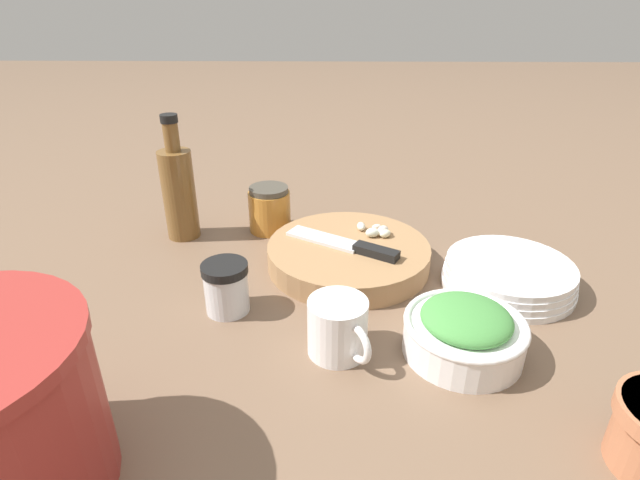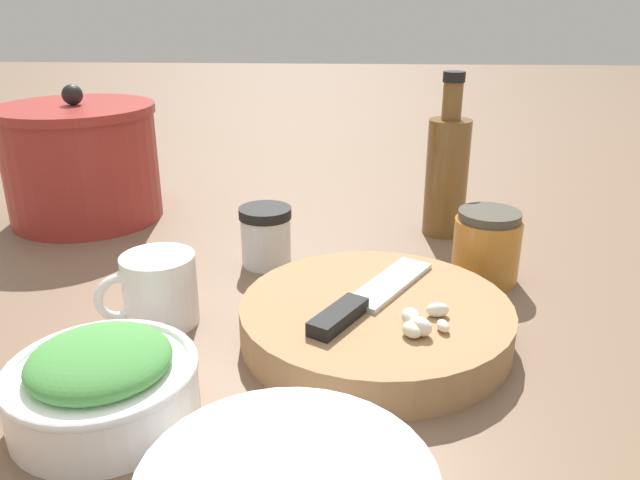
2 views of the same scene
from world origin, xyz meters
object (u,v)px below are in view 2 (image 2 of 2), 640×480
at_px(spice_jar, 266,236).
at_px(honey_jar, 486,247).
at_px(herb_bowl, 103,382).
at_px(chef_knife, 366,297).
at_px(cutting_board, 375,320).
at_px(garlic_cloves, 421,321).
at_px(stock_pot, 82,163).
at_px(oil_bottle, 447,172).
at_px(coffee_mug, 158,290).

xyz_separation_m(spice_jar, honey_jar, (-0.03, -0.25, 0.00)).
bearing_deg(herb_bowl, chef_knife, -56.35).
xyz_separation_m(cutting_board, chef_knife, (0.00, 0.01, 0.02)).
height_order(garlic_cloves, stock_pot, stock_pot).
relative_size(cutting_board, oil_bottle, 1.18).
bearing_deg(garlic_cloves, oil_bottle, -10.77).
xyz_separation_m(chef_knife, oil_bottle, (0.29, -0.11, 0.05)).
relative_size(cutting_board, honey_jar, 3.10).
bearing_deg(cutting_board, herb_bowl, 121.92).
bearing_deg(garlic_cloves, honey_jar, -26.39).
distance_m(herb_bowl, stock_pot, 0.50).
distance_m(cutting_board, oil_bottle, 0.31).
bearing_deg(spice_jar, herb_bowl, 164.36).
bearing_deg(oil_bottle, herb_bowl, 143.45).
relative_size(chef_knife, herb_bowl, 1.24).
distance_m(spice_jar, honey_jar, 0.26).
height_order(chef_knife, coffee_mug, coffee_mug).
relative_size(cutting_board, spice_jar, 3.57).
bearing_deg(cutting_board, coffee_mug, 84.95).
bearing_deg(coffee_mug, herb_bowl, -179.30).
height_order(honey_jar, oil_bottle, oil_bottle).
bearing_deg(honey_jar, stock_pot, 70.97).
xyz_separation_m(cutting_board, coffee_mug, (0.02, 0.21, 0.02)).
relative_size(spice_jar, stock_pot, 0.33).
bearing_deg(honey_jar, spice_jar, 83.10).
height_order(cutting_board, stock_pot, stock_pot).
height_order(herb_bowl, stock_pot, stock_pot).
height_order(cutting_board, garlic_cloves, garlic_cloves).
bearing_deg(herb_bowl, honey_jar, -51.53).
bearing_deg(chef_knife, garlic_cloves, -15.83).
bearing_deg(stock_pot, spice_jar, -118.66).
bearing_deg(stock_pot, oil_bottle, -93.88).
distance_m(garlic_cloves, herb_bowl, 0.26).
xyz_separation_m(herb_bowl, coffee_mug, (0.15, 0.00, 0.00)).
relative_size(herb_bowl, spice_jar, 2.04).
height_order(chef_knife, garlic_cloves, garlic_cloves).
xyz_separation_m(chef_knife, herb_bowl, (-0.13, 0.20, -0.01)).
xyz_separation_m(coffee_mug, stock_pot, (0.30, 0.20, 0.05)).
height_order(herb_bowl, spice_jar, spice_jar).
xyz_separation_m(herb_bowl, stock_pot, (0.45, 0.20, 0.05)).
relative_size(garlic_cloves, stock_pot, 0.26).
relative_size(coffee_mug, stock_pot, 0.42).
distance_m(coffee_mug, honey_jar, 0.36).
relative_size(herb_bowl, oil_bottle, 0.68).
height_order(cutting_board, honey_jar, honey_jar).
distance_m(cutting_board, garlic_cloves, 0.06).
height_order(chef_knife, spice_jar, spice_jar).
distance_m(chef_knife, honey_jar, 0.19).
height_order(cutting_board, spice_jar, spice_jar).
bearing_deg(garlic_cloves, cutting_board, 39.25).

